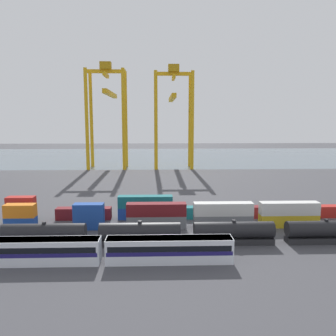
{
  "coord_description": "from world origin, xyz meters",
  "views": [
    {
      "loc": [
        -4.25,
        -69.49,
        22.04
      ],
      "look_at": [
        -1.08,
        26.91,
        8.41
      ],
      "focal_mm": 36.88,
      "sensor_mm": 36.0,
      "label": 1
    }
  ],
  "objects_px": {
    "gantry_crane_west": "(108,105)",
    "gantry_crane_central": "(173,106)",
    "shipping_container_0": "(21,223)",
    "passenger_train": "(103,249)",
    "freight_tank_row": "(234,232)",
    "shipping_container_2": "(89,222)"
  },
  "relations": [
    {
      "from": "freight_tank_row",
      "to": "gantry_crane_central",
      "type": "relative_size",
      "value": 1.76
    },
    {
      "from": "passenger_train",
      "to": "gantry_crane_central",
      "type": "height_order",
      "value": "gantry_crane_central"
    },
    {
      "from": "shipping_container_0",
      "to": "shipping_container_2",
      "type": "bearing_deg",
      "value": 0.0
    },
    {
      "from": "gantry_crane_west",
      "to": "gantry_crane_central",
      "type": "height_order",
      "value": "gantry_crane_west"
    },
    {
      "from": "passenger_train",
      "to": "shipping_container_0",
      "type": "bearing_deg",
      "value": 138.41
    },
    {
      "from": "gantry_crane_west",
      "to": "gantry_crane_central",
      "type": "distance_m",
      "value": 29.89
    },
    {
      "from": "shipping_container_2",
      "to": "gantry_crane_central",
      "type": "xyz_separation_m",
      "value": [
        21.45,
        91.9,
        26.59
      ]
    },
    {
      "from": "freight_tank_row",
      "to": "shipping_container_0",
      "type": "bearing_deg",
      "value": 167.09
    },
    {
      "from": "passenger_train",
      "to": "shipping_container_2",
      "type": "distance_m",
      "value": 17.86
    },
    {
      "from": "shipping_container_0",
      "to": "gantry_crane_central",
      "type": "distance_m",
      "value": 101.92
    },
    {
      "from": "shipping_container_2",
      "to": "gantry_crane_west",
      "type": "relative_size",
      "value": 0.13
    },
    {
      "from": "passenger_train",
      "to": "gantry_crane_west",
      "type": "bearing_deg",
      "value": 97.28
    },
    {
      "from": "passenger_train",
      "to": "gantry_crane_west",
      "type": "height_order",
      "value": "gantry_crane_west"
    },
    {
      "from": "freight_tank_row",
      "to": "shipping_container_2",
      "type": "distance_m",
      "value": 29.04
    },
    {
      "from": "gantry_crane_west",
      "to": "gantry_crane_central",
      "type": "relative_size",
      "value": 1.02
    },
    {
      "from": "shipping_container_0",
      "to": "gantry_crane_central",
      "type": "xyz_separation_m",
      "value": [
        35.13,
        91.9,
        26.59
      ]
    },
    {
      "from": "freight_tank_row",
      "to": "shipping_container_2",
      "type": "height_order",
      "value": "freight_tank_row"
    },
    {
      "from": "passenger_train",
      "to": "gantry_crane_west",
      "type": "distance_m",
      "value": 112.66
    },
    {
      "from": "shipping_container_2",
      "to": "gantry_crane_central",
      "type": "bearing_deg",
      "value": 76.86
    },
    {
      "from": "passenger_train",
      "to": "freight_tank_row",
      "type": "bearing_deg",
      "value": 18.95
    },
    {
      "from": "shipping_container_2",
      "to": "freight_tank_row",
      "type": "bearing_deg",
      "value": -18.96
    },
    {
      "from": "shipping_container_0",
      "to": "shipping_container_2",
      "type": "distance_m",
      "value": 13.68
    }
  ]
}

